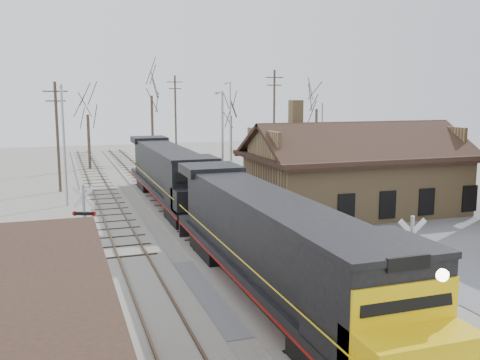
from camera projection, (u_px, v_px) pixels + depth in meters
The scene contains 19 objects.
ground at pixel (255, 288), 23.15m from camera, with size 140.00×140.00×0.00m, color gray.
road at pixel (255, 288), 23.15m from camera, with size 60.00×9.00×0.03m, color slate.
track_main at pixel (180, 214), 37.16m from camera, with size 3.40×90.00×0.24m.
track_siding at pixel (114, 219), 35.72m from camera, with size 3.40×90.00×0.24m.
depot at pixel (355, 178), 37.80m from camera, with size 15.20×9.31×7.90m.
locomotive_lead at pixel (276, 249), 20.72m from camera, with size 3.02×20.25×4.49m.
locomotive_trailing at pixel (170, 175), 39.90m from camera, with size 3.02×20.25×4.25m.
crossbuck_near at pixel (410, 276), 18.90m from camera, with size 1.17×0.31×4.11m.
crossbuck_far at pixel (85, 228), 25.78m from camera, with size 1.11×0.47×4.04m.
streetlight_a at pixel (64, 138), 39.63m from camera, with size 0.25×2.04×9.03m.
streetlight_b at pixel (222, 139), 42.45m from camera, with size 0.25×2.04×8.55m.
streetlight_c at pixel (230, 121), 58.42m from camera, with size 0.25×2.04×9.65m.
utility_pole_a at pixel (58, 135), 45.22m from camera, with size 2.00×0.24×9.35m.
utility_pole_b at pixel (176, 117), 66.27m from camera, with size 2.00×0.24×10.59m.
utility_pole_c at pixel (274, 119), 56.83m from camera, with size 2.00×0.24×10.84m.
tree_b at pixel (87, 105), 58.41m from camera, with size 4.06×4.06×9.96m.
tree_c at pixel (151, 84), 65.17m from camera, with size 5.43×5.43×13.29m.
tree_d at pixel (231, 109), 66.38m from camera, with size 3.75×3.75×9.20m.
tree_e at pixel (317, 100), 62.52m from camera, with size 4.40×4.40×10.77m.
Camera 1 is at (-7.77, -20.71, 8.30)m, focal length 40.00 mm.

